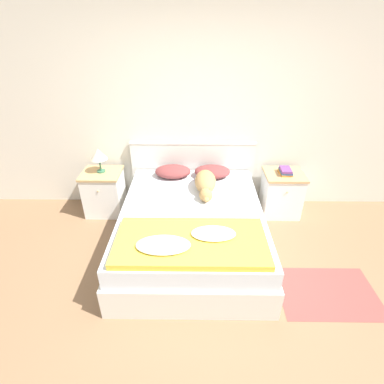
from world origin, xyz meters
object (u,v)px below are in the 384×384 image
pillow_right (212,172)px  pillow_left (173,171)px  book_stack (285,171)px  nightstand_left (104,192)px  dog (206,183)px  table_lamp (98,155)px  nightstand_right (281,193)px  bed (192,229)px

pillow_right → pillow_left: bearing=180.0°
pillow_right → book_stack: (0.95, -0.02, 0.02)m
nightstand_left → dog: 1.45m
pillow_left → table_lamp: size_ratio=1.45×
pillow_right → table_lamp: table_lamp is taller
nightstand_left → pillow_left: bearing=0.6°
nightstand_left → table_lamp: 0.55m
dog → nightstand_right: bearing=18.7°
pillow_left → dog: dog is taller
pillow_right → bed: bearing=-108.5°
book_stack → pillow_right: bearing=178.5°
bed → pillow_left: size_ratio=4.22×
book_stack → bed: bearing=-148.1°
nightstand_right → pillow_right: pillow_right is taller
bed → pillow_right: bearing=71.5°
nightstand_right → pillow_left: (-1.47, 0.01, 0.32)m
pillow_left → nightstand_left: bearing=-179.4°
bed → pillow_right: pillow_right is taller
book_stack → nightstand_left: bearing=179.7°
bed → pillow_left: bearing=108.5°
table_lamp → nightstand_left: bearing=-90.0°
pillow_left → book_stack: bearing=-1.0°
pillow_left → pillow_right: same height
pillow_left → nightstand_right: bearing=-0.4°
pillow_left → dog: 0.56m
bed → dog: (0.16, 0.41, 0.38)m
nightstand_left → nightstand_right: bearing=0.0°
pillow_left → dog: bearing=-41.0°
nightstand_left → nightstand_right: size_ratio=1.00×
book_stack → table_lamp: (-2.41, 0.03, 0.21)m
bed → pillow_left: 0.89m
table_lamp → dog: bearing=-15.2°
bed → book_stack: bearing=31.9°
dog → book_stack: dog is taller
book_stack → table_lamp: table_lamp is taller
bed → book_stack: (1.21, 0.75, 0.38)m
bed → dog: bearing=68.7°
nightstand_right → dog: (-1.05, -0.35, 0.34)m
bed → pillow_right: size_ratio=4.22×
nightstand_left → nightstand_right: 2.41m
bed → pillow_right: (0.26, 0.78, 0.35)m
book_stack → pillow_left: bearing=179.0°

